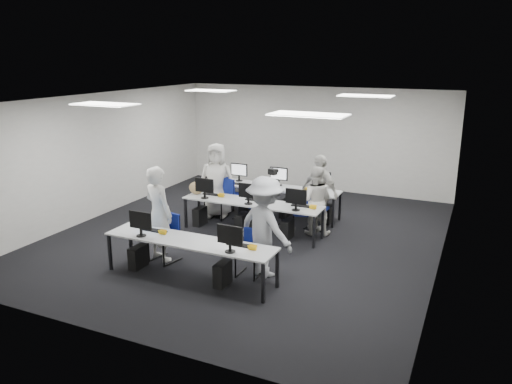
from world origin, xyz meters
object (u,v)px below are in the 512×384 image
at_px(desk_mid, 252,204).
at_px(chair_1, 250,261).
at_px(student_0, 159,214).
at_px(chair_3, 259,213).
at_px(desk_front, 190,243).
at_px(chair_6, 269,213).
at_px(student_3, 319,192).
at_px(chair_7, 317,216).
at_px(student_1, 315,200).
at_px(student_2, 217,180).
at_px(chair_4, 303,220).
at_px(chair_5, 233,203).
at_px(chair_2, 217,205).
at_px(photographer, 265,227).
at_px(chair_0, 165,246).

relative_size(desk_mid, chair_1, 3.82).
bearing_deg(chair_1, student_0, -177.74).
xyz_separation_m(chair_1, chair_3, (-0.97, 2.59, 0.03)).
bearing_deg(desk_front, chair_3, 91.27).
bearing_deg(chair_6, desk_mid, -77.71).
xyz_separation_m(chair_1, student_3, (0.36, 2.92, 0.60)).
xyz_separation_m(chair_1, student_0, (-1.91, -0.06, 0.67)).
height_order(chair_3, chair_7, chair_3).
distance_m(student_1, student_2, 2.58).
bearing_deg(chair_4, chair_5, 153.80).
distance_m(chair_4, chair_5, 2.03).
bearing_deg(chair_2, chair_5, 40.66).
height_order(chair_4, photographer, photographer).
distance_m(desk_front, student_3, 3.73).
xyz_separation_m(chair_2, chair_7, (2.46, 0.26, -0.02)).
relative_size(chair_3, student_2, 0.51).
bearing_deg(chair_1, desk_mid, 114.46).
distance_m(student_3, photographer, 2.81).
bearing_deg(chair_0, photographer, 17.68).
xyz_separation_m(chair_2, photographer, (2.40, -2.57, 0.61)).
distance_m(desk_front, chair_7, 3.75).
height_order(chair_6, student_3, student_3).
height_order(desk_mid, photographer, photographer).
relative_size(chair_6, student_1, 0.57).
bearing_deg(chair_2, chair_7, 0.98).
bearing_deg(chair_4, chair_2, 162.25).
height_order(chair_5, student_3, student_3).
bearing_deg(student_1, photographer, 72.44).
relative_size(chair_1, student_1, 0.54).
height_order(desk_front, desk_mid, same).
xyz_separation_m(desk_front, chair_3, (-0.07, 3.17, -0.39)).
height_order(chair_0, chair_3, chair_3).
bearing_deg(desk_front, student_1, 67.90).
bearing_deg(chair_7, student_2, -169.18).
distance_m(chair_0, chair_4, 3.27).
bearing_deg(chair_3, chair_2, 166.66).
bearing_deg(chair_5, chair_0, -73.50).
bearing_deg(chair_3, chair_5, 148.36).
bearing_deg(chair_2, chair_6, -2.47).
distance_m(chair_5, student_2, 0.71).
bearing_deg(student_2, chair_1, -66.53).
xyz_separation_m(chair_1, photographer, (0.24, 0.12, 0.65)).
distance_m(chair_4, student_1, 0.56).
bearing_deg(desk_front, chair_7, 71.01).
distance_m(desk_mid, student_2, 1.51).
relative_size(chair_1, chair_3, 0.89).
relative_size(chair_5, student_0, 0.53).
xyz_separation_m(chair_7, student_1, (0.07, -0.38, 0.49)).
height_order(chair_2, student_0, student_0).
bearing_deg(student_0, chair_1, -159.90).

